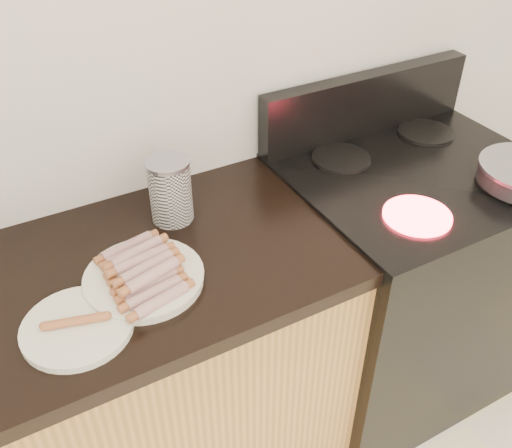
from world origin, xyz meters
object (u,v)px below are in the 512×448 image
stove (399,284)px  main_plate (144,280)px  side_plate (77,327)px  canister (170,190)px

stove → main_plate: main_plate is taller
side_plate → canister: (0.33, 0.27, 0.08)m
stove → side_plate: side_plate is taller
side_plate → canister: bearing=39.8°
main_plate → side_plate: (-0.17, -0.07, -0.00)m
stove → canister: bearing=168.2°
main_plate → side_plate: size_ratio=1.16×
canister → stove: bearing=-11.8°
side_plate → canister: 0.43m
stove → side_plate: size_ratio=3.89×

